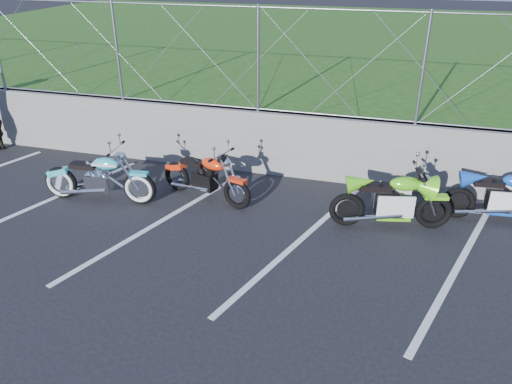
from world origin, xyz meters
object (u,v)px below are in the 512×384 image
(naked_orange, at_px, (207,179))
(sportbike_blue, at_px, (504,198))
(sportbike_green, at_px, (393,203))
(cruiser_turquoise, at_px, (101,180))

(naked_orange, distance_m, sportbike_blue, 5.13)
(sportbike_green, distance_m, sportbike_blue, 1.92)
(cruiser_turquoise, height_order, sportbike_blue, cruiser_turquoise)
(cruiser_turquoise, xyz_separation_m, sportbike_green, (5.14, 0.49, 0.02))
(naked_orange, relative_size, sportbike_blue, 0.99)
(sportbike_blue, bearing_deg, cruiser_turquoise, -175.63)
(cruiser_turquoise, distance_m, naked_orange, 1.93)
(naked_orange, relative_size, sportbike_green, 0.96)
(naked_orange, height_order, sportbike_blue, sportbike_blue)
(cruiser_turquoise, bearing_deg, sportbike_green, -1.27)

